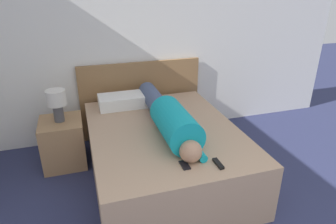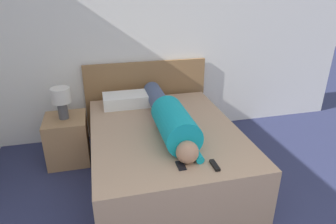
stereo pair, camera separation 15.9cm
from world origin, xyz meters
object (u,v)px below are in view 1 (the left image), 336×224
bed (164,153)px  nightstand (63,142)px  person_lying (169,117)px  pillow_near_headboard (124,101)px  table_lamp (57,101)px  tv_remote (218,164)px  cell_phone (185,165)px

bed → nightstand: 1.18m
person_lying → pillow_near_headboard: 0.83m
person_lying → table_lamp: bearing=150.1°
pillow_near_headboard → tv_remote: 1.57m
bed → person_lying: size_ratio=1.16×
table_lamp → tv_remote: 1.86m
table_lamp → person_lying: table_lamp is taller
bed → nightstand: size_ratio=3.52×
bed → cell_phone: 0.75m
nightstand → table_lamp: (0.00, 0.00, 0.50)m
tv_remote → cell_phone: (-0.27, 0.07, -0.01)m
tv_remote → cell_phone: bearing=165.4°
nightstand → tv_remote: (1.27, -1.34, 0.31)m
bed → cell_phone: cell_phone is taller
bed → tv_remote: tv_remote is taller
table_lamp → person_lying: 1.24m
person_lying → cell_phone: person_lying is taller
bed → table_lamp: 1.28m
tv_remote → pillow_near_headboard: bearing=109.7°
table_lamp → tv_remote: bearing=-46.4°
tv_remote → cell_phone: 0.28m
nightstand → person_lying: 1.31m
pillow_near_headboard → tv_remote: bearing=-70.3°
tv_remote → person_lying: bearing=105.4°
person_lying → bed: bearing=140.0°
nightstand → bed: bearing=-29.4°
bed → nightstand: bearing=150.6°
tv_remote → nightstand: bearing=133.6°
pillow_near_headboard → cell_phone: bearing=-79.5°
bed → nightstand: bed is taller
person_lying → pillow_near_headboard: bearing=113.6°
person_lying → cell_phone: bearing=-96.1°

